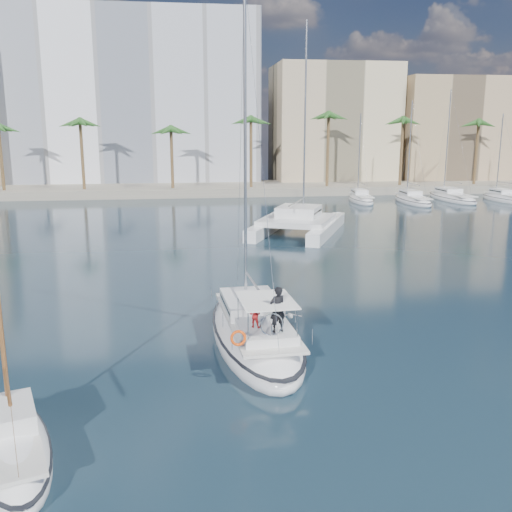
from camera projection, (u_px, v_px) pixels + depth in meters
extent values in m
plane|color=black|center=(267.00, 325.00, 28.77)|extent=(160.00, 160.00, 0.00)
cube|color=gray|center=(207.00, 189.00, 87.62)|extent=(120.00, 14.00, 1.20)
cube|color=white|center=(130.00, 102.00, 94.73)|extent=(42.00, 16.00, 28.00)
cube|color=beige|center=(332.00, 126.00, 97.12)|extent=(20.00, 14.00, 20.00)
cube|color=tan|center=(448.00, 132.00, 98.00)|extent=(18.00, 12.00, 18.00)
cylinder|color=brown|center=(208.00, 160.00, 82.74)|extent=(0.44, 0.44, 10.50)
sphere|color=#275720|center=(207.00, 123.00, 81.58)|extent=(3.60, 3.60, 3.60)
cylinder|color=brown|center=(430.00, 158.00, 87.15)|extent=(0.44, 0.44, 10.50)
sphere|color=#275720|center=(432.00, 123.00, 86.00)|extent=(3.60, 3.60, 3.60)
ellipsoid|color=white|center=(255.00, 337.00, 26.23)|extent=(4.30, 11.69, 2.39)
ellipsoid|color=black|center=(255.00, 330.00, 26.15)|extent=(4.34, 11.80, 0.18)
cube|color=silver|center=(256.00, 319.00, 25.82)|extent=(3.09, 8.76, 0.12)
cube|color=silver|center=(251.00, 303.00, 27.01)|extent=(2.67, 3.89, 0.60)
cube|color=black|center=(251.00, 303.00, 27.00)|extent=(2.67, 3.45, 0.14)
cylinder|color=#B7BABF|center=(245.00, 147.00, 26.69)|extent=(0.15, 0.15, 15.08)
cylinder|color=#B7BABF|center=(254.00, 284.00, 25.79)|extent=(0.37, 4.64, 0.11)
cube|color=silver|center=(266.00, 331.00, 23.65)|extent=(2.34, 2.99, 0.36)
cube|color=white|center=(267.00, 300.00, 23.24)|extent=(2.34, 2.99, 0.04)
torus|color=silver|center=(272.00, 325.00, 22.44)|extent=(0.96, 0.11, 0.96)
torus|color=#E5460C|center=(238.00, 338.00, 21.82)|extent=(0.64, 0.23, 0.64)
imported|color=black|center=(277.00, 309.00, 22.86)|extent=(0.80, 0.65, 1.89)
imported|color=#A5191A|center=(255.00, 315.00, 23.48)|extent=(0.64, 0.60, 1.06)
ellipsoid|color=white|center=(14.00, 453.00, 17.06)|extent=(4.03, 6.88, 1.54)
ellipsoid|color=black|center=(14.00, 446.00, 17.02)|extent=(4.07, 6.95, 0.18)
cube|color=silver|center=(13.00, 437.00, 16.82)|extent=(2.95, 5.14, 0.12)
cube|color=silver|center=(10.00, 415.00, 17.41)|extent=(2.00, 2.48, 0.60)
cube|color=black|center=(10.00, 414.00, 17.41)|extent=(1.94, 2.24, 0.14)
cylinder|color=brown|center=(7.00, 386.00, 16.65)|extent=(0.94, 2.55, 0.11)
cube|color=white|center=(271.00, 225.00, 55.12)|extent=(6.75, 12.69, 1.10)
cube|color=white|center=(327.00, 228.00, 53.52)|extent=(6.75, 12.69, 1.10)
cube|color=silver|center=(297.00, 220.00, 53.53)|extent=(8.66, 9.28, 0.50)
cube|color=silver|center=(299.00, 211.00, 54.00)|extent=(5.05, 5.21, 1.00)
cube|color=black|center=(299.00, 211.00, 53.99)|extent=(4.84, 4.73, 0.18)
cylinder|color=#B7BABF|center=(305.00, 120.00, 54.02)|extent=(0.18, 0.18, 17.91)
ellipsoid|color=silver|center=(290.00, 316.00, 28.83)|extent=(0.24, 0.46, 0.22)
sphere|color=silver|center=(289.00, 314.00, 29.04)|extent=(0.12, 0.12, 0.12)
cube|color=gray|center=(284.00, 316.00, 28.78)|extent=(0.53, 0.19, 0.13)
cube|color=gray|center=(297.00, 315.00, 28.87)|extent=(0.53, 0.19, 0.13)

